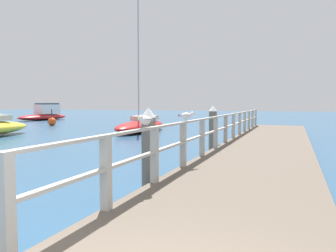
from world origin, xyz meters
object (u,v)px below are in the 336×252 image
object	(u,v)px
seagull_background	(186,115)
channel_buoy	(52,121)
dock_piling_near	(149,153)
boat_0	(141,125)
dock_piling_far	(213,131)
seagull_foreground	(145,120)
boat_2	(44,114)

from	to	relation	value
seagull_background	channel_buoy	world-z (taller)	seagull_background
dock_piling_near	boat_0	xyz separation A→B (m)	(-6.97, 14.02, -0.48)
dock_piling_far	channel_buoy	distance (m)	20.06
dock_piling_far	seagull_foreground	xyz separation A→B (m)	(0.38, -6.41, 0.71)
seagull_foreground	boat_0	xyz separation A→B (m)	(-7.35, 14.97, -1.19)
dock_piling_near	channel_buoy	xyz separation A→B (m)	(-16.67, 16.61, -0.57)
boat_0	boat_2	size ratio (longest dim) A/B	1.37
dock_piling_near	seagull_background	distance (m)	1.48
seagull_foreground	seagull_background	world-z (taller)	same
channel_buoy	boat_0	bearing A→B (deg)	-14.99
seagull_foreground	channel_buoy	distance (m)	24.51
seagull_foreground	seagull_background	size ratio (longest dim) A/B	1.13
dock_piling_far	boat_2	distance (m)	30.14
dock_piling_near	seagull_foreground	size ratio (longest dim) A/B	3.85
boat_0	dock_piling_near	bearing A→B (deg)	112.60
dock_piling_near	seagull_foreground	distance (m)	1.25
dock_piling_far	boat_0	world-z (taller)	boat_0
dock_piling_near	dock_piling_far	distance (m)	5.46
seagull_background	dock_piling_near	bearing A→B (deg)	-73.41
boat_2	channel_buoy	world-z (taller)	boat_2
seagull_background	boat_2	world-z (taller)	boat_2
dock_piling_far	seagull_background	distance (m)	4.30
seagull_background	dock_piling_far	bearing A→B (deg)	129.10
dock_piling_near	boat_0	size ratio (longest dim) A/B	0.20
channel_buoy	seagull_foreground	bearing A→B (deg)	-45.86
seagull_background	boat_0	xyz separation A→B (m)	(-7.35, 12.78, -1.19)
dock_piling_far	seagull_background	xyz separation A→B (m)	(0.38, -4.22, 0.71)
boat_0	boat_2	bearing A→B (deg)	-33.84
seagull_background	boat_2	size ratio (longest dim) A/B	0.06
dock_piling_near	seagull_foreground	bearing A→B (deg)	-68.31
seagull_foreground	boat_0	distance (m)	16.72
seagull_foreground	channel_buoy	world-z (taller)	seagull_foreground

